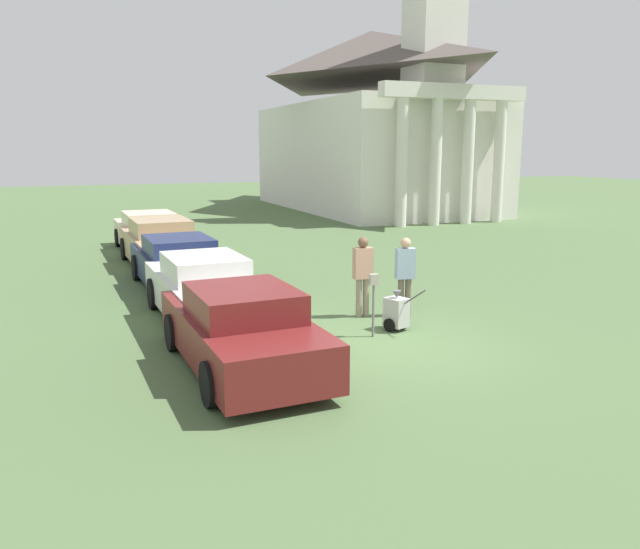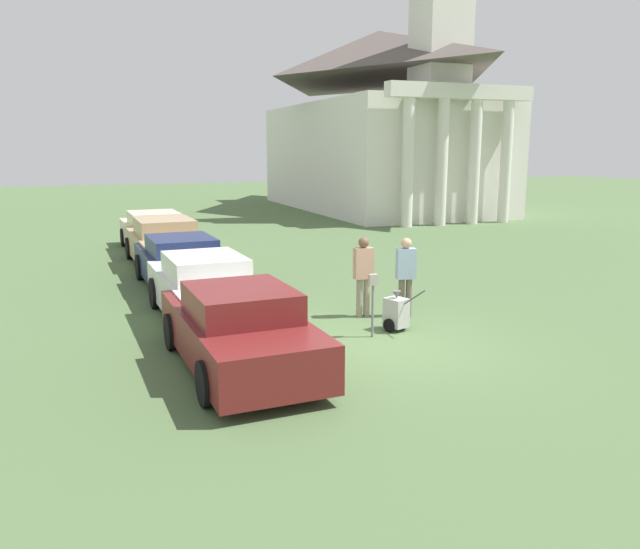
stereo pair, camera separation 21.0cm
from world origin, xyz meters
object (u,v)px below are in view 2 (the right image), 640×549
(person_supervisor, at_px, (406,272))
(church, at_px, (381,115))
(parked_car_cream, at_px, (154,232))
(person_worker, at_px, (363,271))
(parked_car_white, at_px, (204,289))
(parked_car_tan, at_px, (165,243))
(parked_car_maroon, at_px, (239,330))
(parking_meter, at_px, (373,293))
(equipment_cart, at_px, (396,312))
(parked_car_navy, at_px, (181,263))

(person_supervisor, xyz_separation_m, church, (10.75, 23.38, 4.74))
(parked_car_cream, relative_size, person_worker, 2.82)
(parked_car_white, xyz_separation_m, parked_car_tan, (0.00, 7.06, 0.03))
(parked_car_maroon, distance_m, person_supervisor, 4.72)
(parked_car_white, bearing_deg, person_worker, -18.67)
(parking_meter, relative_size, equipment_cart, 1.29)
(parked_car_maroon, height_order, parking_meter, parked_car_maroon)
(parked_car_navy, height_order, parking_meter, parked_car_navy)
(parked_car_tan, xyz_separation_m, person_worker, (3.37, -8.04, 0.31))
(church, bearing_deg, parked_car_cream, -141.73)
(parked_car_maroon, height_order, person_supervisor, person_supervisor)
(parked_car_maroon, xyz_separation_m, person_worker, (3.37, 2.28, 0.36))
(equipment_cart, distance_m, church, 27.40)
(parked_car_white, xyz_separation_m, parked_car_navy, (0.00, 3.50, -0.02))
(parked_car_maroon, bearing_deg, parking_meter, 13.05)
(parked_car_maroon, height_order, parked_car_white, parked_car_white)
(parked_car_tan, height_order, person_supervisor, person_supervisor)
(parked_car_cream, relative_size, equipment_cart, 5.11)
(parked_car_maroon, relative_size, person_supervisor, 2.62)
(parked_car_maroon, distance_m, person_worker, 4.09)
(parked_car_tan, relative_size, parked_car_cream, 1.05)
(parked_car_white, relative_size, equipment_cart, 4.83)
(parked_car_navy, bearing_deg, parked_car_tan, 87.57)
(parked_car_cream, bearing_deg, church, 35.84)
(person_worker, distance_m, person_supervisor, 0.95)
(parking_meter, bearing_deg, church, 63.75)
(parked_car_white, bearing_deg, parking_meter, -42.70)
(parked_car_navy, bearing_deg, parked_car_white, -92.43)
(parked_car_maroon, bearing_deg, person_worker, 31.69)
(equipment_cart, bearing_deg, parking_meter, -178.47)
(church, bearing_deg, person_worker, -116.77)
(parked_car_maroon, relative_size, parked_car_navy, 0.94)
(person_worker, bearing_deg, parked_car_tan, -63.36)
(person_supervisor, bearing_deg, parked_car_tan, -50.86)
(parked_car_tan, xyz_separation_m, church, (15.02, 15.04, 5.04))
(parked_car_tan, xyz_separation_m, parked_car_cream, (-0.00, 3.19, -0.04))
(person_worker, xyz_separation_m, church, (11.65, 23.08, 4.72))
(parked_car_tan, height_order, parked_car_cream, parked_car_tan)
(parked_car_maroon, height_order, parked_car_navy, parked_car_maroon)
(parked_car_tan, bearing_deg, parked_car_white, -92.43)
(parked_car_white, xyz_separation_m, person_supervisor, (4.27, -1.28, 0.33))
(parked_car_maroon, xyz_separation_m, parking_meter, (2.91, 0.80, 0.23))
(parked_car_navy, height_order, parked_car_tan, parked_car_tan)
(person_worker, xyz_separation_m, person_supervisor, (0.90, -0.30, -0.02))
(parked_car_tan, relative_size, person_supervisor, 3.00)
(parked_car_navy, relative_size, parked_car_cream, 0.97)
(parked_car_navy, bearing_deg, person_worker, -55.46)
(parked_car_white, distance_m, person_worker, 3.53)
(parked_car_maroon, bearing_deg, parked_car_white, 87.57)
(parked_car_tan, bearing_deg, parked_car_cream, 87.57)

